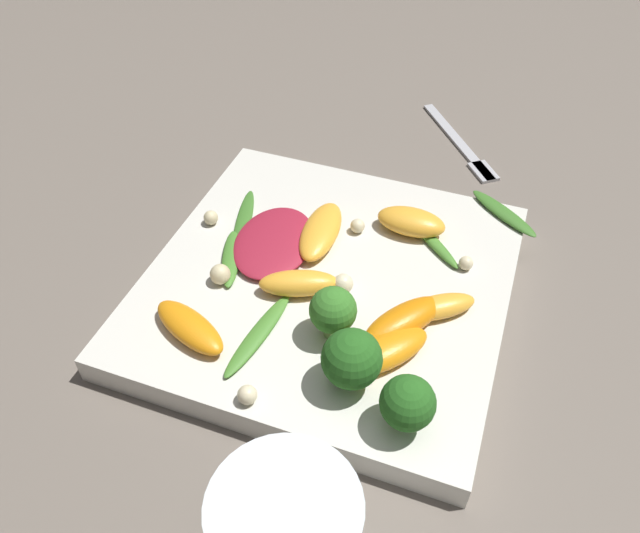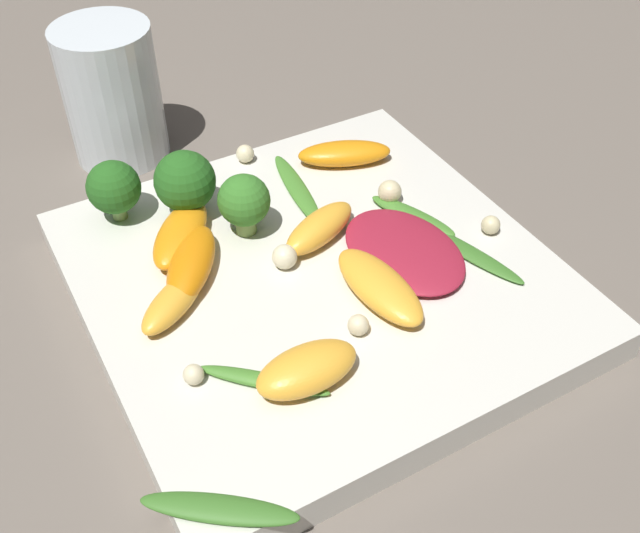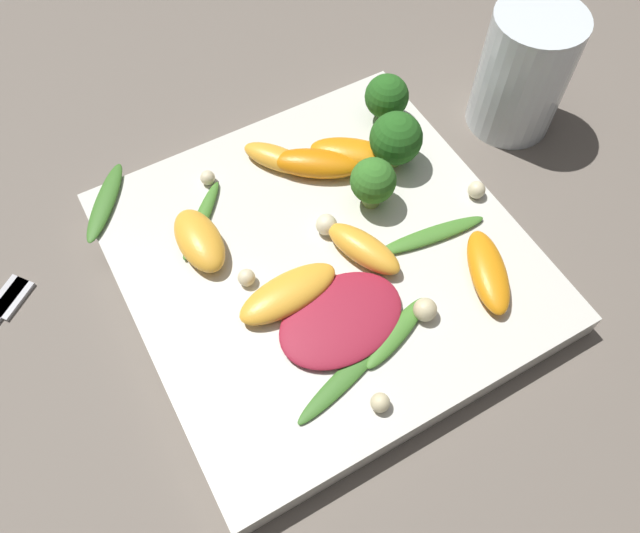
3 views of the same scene
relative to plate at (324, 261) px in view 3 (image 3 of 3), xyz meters
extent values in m
plane|color=#6B6056|center=(0.00, 0.00, -0.01)|extent=(2.40, 2.40, 0.00)
cube|color=silver|center=(0.00, 0.00, 0.00)|extent=(0.30, 0.30, 0.02)
cylinder|color=white|center=(0.23, 0.06, 0.04)|extent=(0.08, 0.08, 0.11)
cube|color=#B2B2B7|center=(-0.23, 0.10, -0.01)|extent=(0.04, 0.04, 0.01)
ellipsoid|color=maroon|center=(-0.02, -0.06, 0.02)|extent=(0.10, 0.08, 0.01)
ellipsoid|color=#FCAD33|center=(0.01, 0.10, 0.02)|extent=(0.05, 0.06, 0.02)
ellipsoid|color=#FCAD33|center=(0.03, -0.02, 0.02)|extent=(0.05, 0.07, 0.02)
ellipsoid|color=#FCAD33|center=(-0.04, -0.02, 0.02)|extent=(0.08, 0.04, 0.02)
ellipsoid|color=orange|center=(0.10, -0.08, 0.02)|extent=(0.05, 0.08, 0.02)
ellipsoid|color=#FCAD33|center=(-0.08, 0.05, 0.02)|extent=(0.03, 0.06, 0.02)
ellipsoid|color=orange|center=(0.03, 0.07, 0.02)|extent=(0.08, 0.07, 0.02)
ellipsoid|color=orange|center=(0.07, 0.07, 0.02)|extent=(0.08, 0.07, 0.02)
cylinder|color=#7A9E51|center=(0.06, 0.02, 0.02)|extent=(0.01, 0.01, 0.02)
sphere|color=#387A28|center=(0.06, 0.02, 0.04)|extent=(0.04, 0.04, 0.04)
cylinder|color=#84AD5B|center=(0.10, 0.05, 0.02)|extent=(0.01, 0.01, 0.02)
sphere|color=#26601E|center=(0.10, 0.05, 0.04)|extent=(0.04, 0.04, 0.04)
cylinder|color=#84AD5B|center=(0.12, 0.10, 0.02)|extent=(0.01, 0.01, 0.02)
sphere|color=#26601E|center=(0.12, 0.10, 0.04)|extent=(0.04, 0.04, 0.04)
ellipsoid|color=#3D7528|center=(-0.04, -0.10, 0.01)|extent=(0.10, 0.04, 0.00)
ellipsoid|color=#47842D|center=(0.08, -0.03, 0.02)|extent=(0.09, 0.03, 0.01)
ellipsoid|color=#47842D|center=(0.01, -0.09, 0.02)|extent=(0.07, 0.04, 0.01)
ellipsoid|color=#47842D|center=(-0.07, 0.07, 0.02)|extent=(0.06, 0.06, 0.01)
ellipsoid|color=#3D7528|center=(-0.13, 0.13, 0.02)|extent=(0.06, 0.07, 0.01)
sphere|color=beige|center=(-0.03, -0.12, 0.02)|extent=(0.01, 0.01, 0.01)
sphere|color=beige|center=(0.04, -0.08, 0.02)|extent=(0.02, 0.02, 0.02)
sphere|color=beige|center=(-0.06, 0.01, 0.02)|extent=(0.01, 0.01, 0.01)
sphere|color=beige|center=(-0.05, 0.11, 0.02)|extent=(0.01, 0.01, 0.01)
sphere|color=beige|center=(0.14, -0.01, 0.02)|extent=(0.01, 0.01, 0.01)
sphere|color=beige|center=(0.01, 0.02, 0.02)|extent=(0.02, 0.02, 0.02)
camera|label=1|loc=(0.35, 0.12, 0.39)|focal=35.00mm
camera|label=2|loc=(-0.32, 0.18, 0.35)|focal=42.00mm
camera|label=3|loc=(-0.13, -0.22, 0.42)|focal=35.00mm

